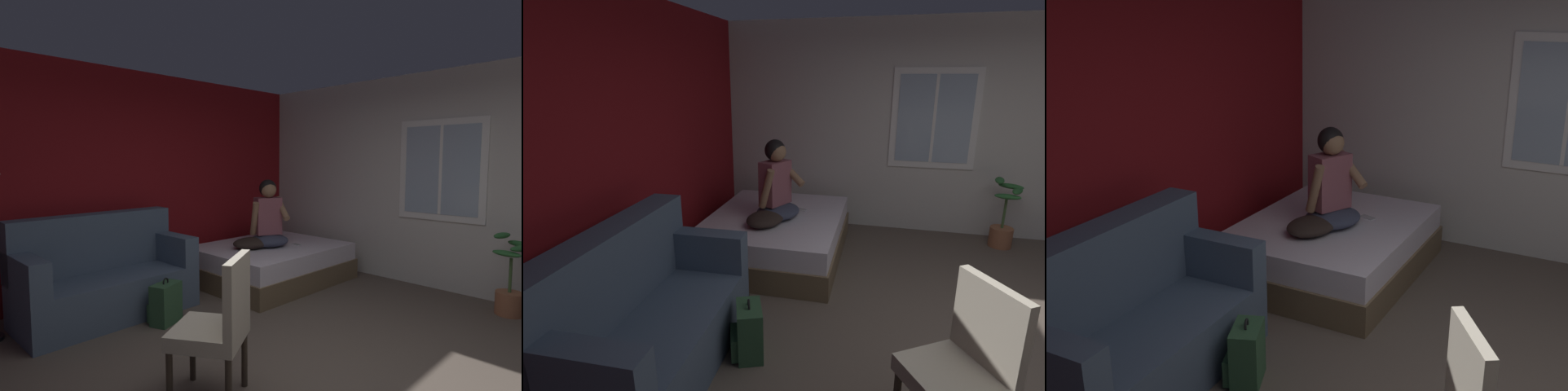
% 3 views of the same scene
% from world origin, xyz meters
% --- Properties ---
extents(ground_plane, '(40.00, 40.00, 0.00)m').
position_xyz_m(ground_plane, '(0.00, 0.00, 0.00)').
color(ground_plane, brown).
extents(wall_back_accent, '(10.71, 0.16, 2.70)m').
position_xyz_m(wall_back_accent, '(0.00, 3.17, 1.35)').
color(wall_back_accent, maroon).
rests_on(wall_back_accent, ground).
extents(wall_side_with_window, '(0.19, 7.59, 2.70)m').
position_xyz_m(wall_side_with_window, '(2.93, 0.00, 1.35)').
color(wall_side_with_window, silver).
rests_on(wall_side_with_window, ground).
extents(bed, '(1.89, 1.49, 0.48)m').
position_xyz_m(bed, '(1.64, 2.13, 0.24)').
color(bed, brown).
rests_on(bed, ground).
extents(couch, '(1.73, 0.87, 1.04)m').
position_xyz_m(couch, '(-0.46, 2.49, 0.39)').
color(couch, '#47566B').
rests_on(couch, ground).
extents(side_chair, '(0.64, 0.64, 0.98)m').
position_xyz_m(side_chair, '(-0.57, 0.47, 0.53)').
color(side_chair, '#382D23').
rests_on(side_chair, ground).
extents(person_seated, '(0.66, 0.62, 0.88)m').
position_xyz_m(person_seated, '(1.56, 2.09, 0.84)').
color(person_seated, '#383D51').
rests_on(person_seated, bed).
extents(backpack, '(0.35, 0.31, 0.46)m').
position_xyz_m(backpack, '(-0.14, 1.86, 0.19)').
color(backpack, '#2D5133').
rests_on(backpack, ground).
extents(throw_pillow, '(0.56, 0.47, 0.14)m').
position_xyz_m(throw_pillow, '(1.30, 2.15, 0.55)').
color(throw_pillow, '#2D231E').
rests_on(throw_pillow, bed).
extents(cell_phone, '(0.11, 0.16, 0.01)m').
position_xyz_m(cell_phone, '(1.89, 1.88, 0.48)').
color(cell_phone, '#B7B7BC').
rests_on(cell_phone, bed).
extents(potted_plant, '(0.39, 0.37, 0.85)m').
position_xyz_m(potted_plant, '(2.52, -0.47, 0.30)').
color(potted_plant, '#995B3D').
rests_on(potted_plant, ground).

